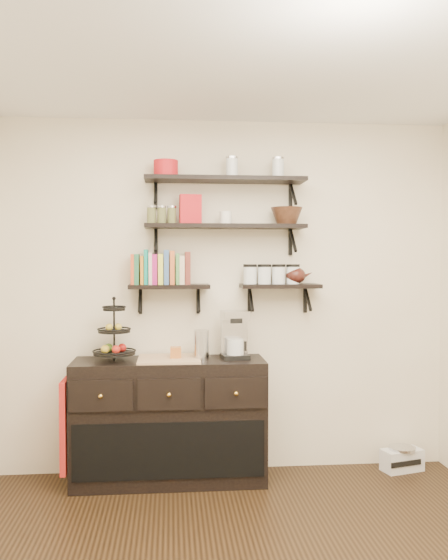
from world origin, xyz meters
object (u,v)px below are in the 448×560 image
sideboard (169,420)px  radio (402,459)px  fruit_stand (115,340)px  coffee_maker (235,336)px

sideboard → radio: 1.83m
sideboard → fruit_stand: bearing=179.6°
sideboard → coffee_maker: bearing=2.9°
fruit_stand → coffee_maker: 0.88m
coffee_maker → radio: 1.63m
fruit_stand → radio: 2.39m
fruit_stand → coffee_maker: bearing=1.4°
fruit_stand → coffee_maker: size_ratio=1.25×
sideboard → coffee_maker: (0.49, 0.02, 0.62)m
sideboard → fruit_stand: (-0.39, 0.00, 0.60)m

